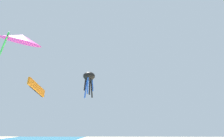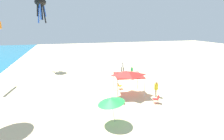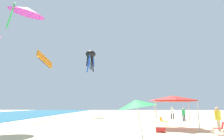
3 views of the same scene
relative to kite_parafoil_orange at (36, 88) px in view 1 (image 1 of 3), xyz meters
name	(u,v)px [view 1 (image 1 of 3)]	position (x,y,z in m)	size (l,w,h in m)	color
kite_parafoil_orange	(36,88)	(0.00, 0.00, 0.00)	(3.43, 1.14, 2.09)	orange
kite_delta_magenta	(22,38)	(-8.63, -1.88, 2.65)	(4.74, 4.75, 2.87)	#E02D9E
kite_octopus_black	(89,78)	(8.55, -5.12, 3.21)	(1.94, 1.94, 4.31)	black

